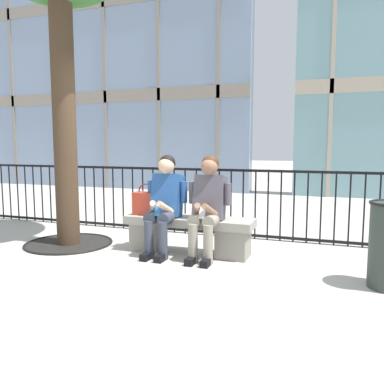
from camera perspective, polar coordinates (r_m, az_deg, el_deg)
name	(u,v)px	position (r m, az deg, el deg)	size (l,w,h in m)	color
ground_plane	(189,253)	(5.01, -0.40, -8.68)	(60.00, 60.00, 0.00)	#B2ADA3
stone_bench	(189,231)	(4.94, -0.40, -5.65)	(1.60, 0.44, 0.45)	gray
seated_person_with_phone	(164,201)	(4.86, -3.98, -1.33)	(0.52, 0.66, 1.21)	#383D4C
seated_person_companion	(207,204)	(4.66, 2.22, -1.66)	(0.52, 0.66, 1.21)	gray
handbag_on_bench	(146,203)	(5.10, -6.56, -1.56)	(0.31, 0.19, 0.40)	#B23823
plaza_railing	(213,202)	(5.84, 3.07, -1.41)	(8.69, 0.04, 0.99)	black
building_facade_left	(83,43)	(13.76, -15.36, 19.87)	(10.77, 0.43, 9.00)	#7A8EAD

